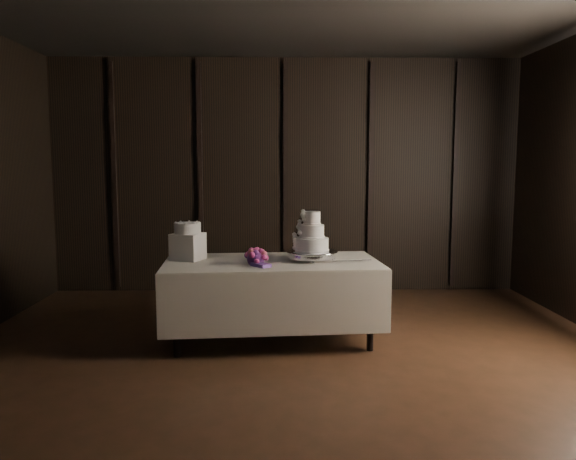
{
  "coord_description": "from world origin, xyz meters",
  "views": [
    {
      "loc": [
        -0.11,
        -3.79,
        1.65
      ],
      "look_at": [
        -0.01,
        1.36,
        1.05
      ],
      "focal_mm": 35.0,
      "sensor_mm": 36.0,
      "label": 1
    }
  ],
  "objects_px": {
    "display_table": "(272,297)",
    "wedding_cake": "(309,236)",
    "bouquet": "(256,257)",
    "small_cake": "(188,228)",
    "cake_stand": "(312,256)",
    "box_pedestal": "(188,247)"
  },
  "relations": [
    {
      "from": "display_table",
      "to": "wedding_cake",
      "type": "xyz_separation_m",
      "value": [
        0.35,
        0.01,
        0.58
      ]
    },
    {
      "from": "bouquet",
      "to": "small_cake",
      "type": "xyz_separation_m",
      "value": [
        -0.65,
        0.26,
        0.24
      ]
    },
    {
      "from": "cake_stand",
      "to": "bouquet",
      "type": "xyz_separation_m",
      "value": [
        -0.52,
        -0.19,
        0.02
      ]
    },
    {
      "from": "display_table",
      "to": "cake_stand",
      "type": "bearing_deg",
      "value": -1.1
    },
    {
      "from": "cake_stand",
      "to": "wedding_cake",
      "type": "relative_size",
      "value": 1.31
    },
    {
      "from": "bouquet",
      "to": "box_pedestal",
      "type": "height_order",
      "value": "box_pedestal"
    },
    {
      "from": "display_table",
      "to": "bouquet",
      "type": "xyz_separation_m",
      "value": [
        -0.14,
        -0.17,
        0.41
      ]
    },
    {
      "from": "display_table",
      "to": "cake_stand",
      "type": "height_order",
      "value": "cake_stand"
    },
    {
      "from": "cake_stand",
      "to": "bouquet",
      "type": "height_order",
      "value": "bouquet"
    },
    {
      "from": "wedding_cake",
      "to": "box_pedestal",
      "type": "height_order",
      "value": "wedding_cake"
    },
    {
      "from": "cake_stand",
      "to": "bouquet",
      "type": "distance_m",
      "value": 0.55
    },
    {
      "from": "bouquet",
      "to": "small_cake",
      "type": "relative_size",
      "value": 1.55
    },
    {
      "from": "wedding_cake",
      "to": "box_pedestal",
      "type": "relative_size",
      "value": 1.42
    },
    {
      "from": "wedding_cake",
      "to": "cake_stand",
      "type": "bearing_deg",
      "value": 28.65
    },
    {
      "from": "display_table",
      "to": "small_cake",
      "type": "height_order",
      "value": "small_cake"
    },
    {
      "from": "bouquet",
      "to": "wedding_cake",
      "type": "bearing_deg",
      "value": 19.53
    },
    {
      "from": "bouquet",
      "to": "box_pedestal",
      "type": "relative_size",
      "value": 1.49
    },
    {
      "from": "bouquet",
      "to": "cake_stand",
      "type": "bearing_deg",
      "value": 20.11
    },
    {
      "from": "display_table",
      "to": "small_cake",
      "type": "bearing_deg",
      "value": 169.3
    },
    {
      "from": "box_pedestal",
      "to": "small_cake",
      "type": "xyz_separation_m",
      "value": [
        0.0,
        0.0,
        0.17
      ]
    },
    {
      "from": "box_pedestal",
      "to": "wedding_cake",
      "type": "bearing_deg",
      "value": -4.14
    },
    {
      "from": "display_table",
      "to": "small_cake",
      "type": "distance_m",
      "value": 1.02
    }
  ]
}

